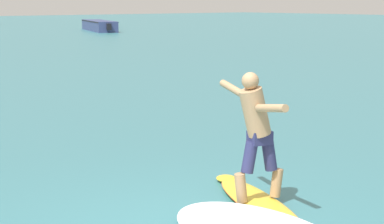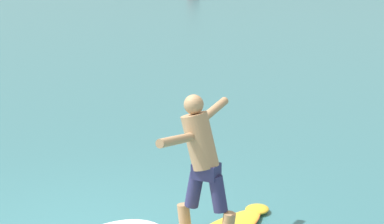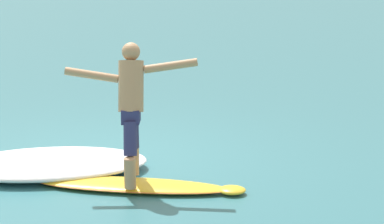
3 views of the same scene
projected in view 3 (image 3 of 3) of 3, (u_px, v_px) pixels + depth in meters
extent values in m
plane|color=#34747D|center=(109.00, 160.00, 11.37)|extent=(200.00, 200.00, 0.00)
ellipsoid|color=yellow|center=(132.00, 185.00, 10.24)|extent=(1.33, 2.24, 0.10)
ellipsoid|color=yellow|center=(232.00, 190.00, 10.07)|extent=(0.38, 0.40, 0.08)
ellipsoid|color=#DB5B2D|center=(132.00, 185.00, 10.24)|extent=(1.35, 2.26, 0.04)
cone|color=black|center=(55.00, 190.00, 10.40)|extent=(0.07, 0.07, 0.14)
cone|color=black|center=(64.00, 195.00, 10.24)|extent=(0.07, 0.07, 0.14)
cone|color=black|center=(71.00, 187.00, 10.51)|extent=(0.07, 0.07, 0.14)
cylinder|color=tan|center=(133.00, 160.00, 10.43)|extent=(0.20, 0.17, 0.36)
cylinder|color=navy|center=(132.00, 132.00, 10.24)|extent=(0.25, 0.20, 0.40)
cylinder|color=tan|center=(130.00, 173.00, 9.94)|extent=(0.20, 0.17, 0.36)
cylinder|color=navy|center=(130.00, 139.00, 9.97)|extent=(0.25, 0.20, 0.40)
cube|color=navy|center=(131.00, 115.00, 10.05)|extent=(0.30, 0.26, 0.16)
cylinder|color=tan|center=(131.00, 86.00, 10.04)|extent=(0.47, 0.38, 0.62)
sphere|color=tan|center=(131.00, 52.00, 10.02)|extent=(0.20, 0.20, 0.20)
cylinder|color=tan|center=(92.00, 75.00, 10.07)|extent=(0.28, 0.61, 0.20)
cylinder|color=tan|center=(171.00, 66.00, 10.03)|extent=(0.25, 0.61, 0.19)
ellipsoid|color=white|center=(49.00, 164.00, 10.84)|extent=(1.48, 2.45, 0.21)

